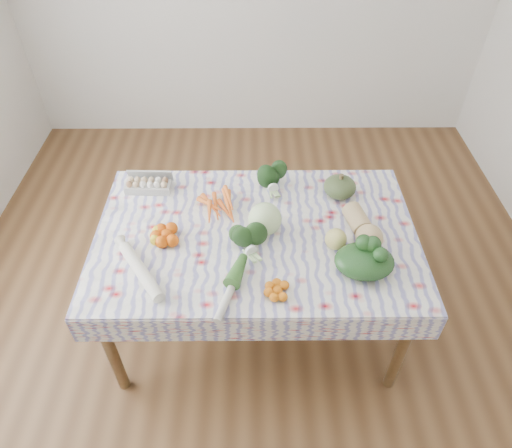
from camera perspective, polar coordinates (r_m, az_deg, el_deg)
name	(u,v)px	position (r m, az deg, el deg)	size (l,w,h in m)	color
ground	(256,318)	(2.94, 0.00, -11.67)	(4.50, 4.50, 0.00)	brown
dining_table	(256,243)	(2.42, 0.00, -2.44)	(1.60, 1.00, 0.75)	brown
tablecloth	(256,233)	(2.36, 0.00, -1.13)	(1.66, 1.06, 0.01)	white
egg_carton	(148,186)	(2.66, -13.35, 4.66)	(0.26, 0.10, 0.07)	#B6B6B0
carrot_bunch	(220,209)	(2.46, -4.52, 1.85)	(0.25, 0.22, 0.04)	orange
kale_bunch	(271,178)	(2.58, 1.90, 5.72)	(0.16, 0.14, 0.14)	#193A16
kabocha_squash	(340,187)	(2.58, 10.43, 4.60)	(0.18, 0.18, 0.12)	#3F502A
cabbage	(265,219)	(2.30, 1.12, 0.64)	(0.17, 0.17, 0.17)	#C3E499
butternut_squash	(363,226)	(2.36, 13.23, -0.20)	(0.14, 0.29, 0.14)	tan
orange_cluster	(167,235)	(2.34, -11.11, -1.34)	(0.21, 0.21, 0.07)	#DF5509
broccoli	(247,242)	(2.23, -1.18, -2.24)	(0.15, 0.15, 0.11)	#21451A
mandarin_cluster	(278,290)	(2.08, 2.73, -8.21)	(0.15, 0.15, 0.05)	orange
grapefruit	(336,239)	(2.28, 9.94, -1.87)	(0.11, 0.11, 0.11)	#DBCF6B
spinach_bag	(364,261)	(2.19, 13.38, -4.54)	(0.28, 0.23, 0.12)	#173716
daikon	(141,271)	(2.20, -14.19, -5.71)	(0.06, 0.06, 0.41)	silver
leek	(231,289)	(2.09, -3.16, -8.11)	(0.04, 0.04, 0.36)	silver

